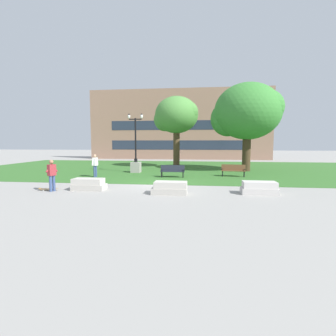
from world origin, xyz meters
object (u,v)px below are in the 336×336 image
at_px(concrete_block_left, 170,188).
at_px(park_bench_near_right, 233,170).
at_px(person_bystander_near_lawn, 95,164).
at_px(lamp_post_left, 136,161).
at_px(park_bench_near_left, 172,170).
at_px(concrete_block_right, 259,188).
at_px(person_skateboarder, 52,174).
at_px(skateboard, 48,189).
at_px(concrete_block_center, 89,184).

xyz_separation_m(concrete_block_left, park_bench_near_right, (4.06, 7.32, 0.23)).
bearing_deg(person_bystander_near_lawn, concrete_block_left, -41.86).
bearing_deg(park_bench_near_right, concrete_block_left, -119.01).
height_order(lamp_post_left, person_bystander_near_lawn, lamp_post_left).
bearing_deg(concrete_block_left, park_bench_near_left, 94.86).
bearing_deg(concrete_block_right, person_skateboarder, -176.72).
height_order(person_skateboarder, skateboard, person_skateboarder).
bearing_deg(person_bystander_near_lawn, park_bench_near_right, 8.95).
bearing_deg(concrete_block_left, concrete_block_center, 172.59).
bearing_deg(concrete_block_center, concrete_block_right, -0.25).
bearing_deg(park_bench_near_left, park_bench_near_right, 12.34).
distance_m(concrete_block_center, park_bench_near_left, 7.02).
height_order(park_bench_near_left, person_bystander_near_lawn, person_bystander_near_lawn).
height_order(skateboard, park_bench_near_right, park_bench_near_right).
relative_size(concrete_block_left, concrete_block_right, 1.00).
relative_size(concrete_block_center, person_skateboarder, 1.05).
bearing_deg(concrete_block_center, park_bench_near_right, 37.76).
bearing_deg(skateboard, concrete_block_center, 12.39).
bearing_deg(person_skateboarder, concrete_block_center, 20.69).
bearing_deg(skateboard, person_bystander_near_lawn, 85.84).
bearing_deg(concrete_block_center, lamp_post_left, 85.93).
relative_size(concrete_block_center, person_bystander_near_lawn, 1.05).
xyz_separation_m(park_bench_near_left, lamp_post_left, (-3.48, 2.68, 0.51)).
relative_size(concrete_block_center, concrete_block_right, 1.00).
bearing_deg(park_bench_near_left, concrete_block_center, -125.52).
bearing_deg(lamp_post_left, person_bystander_near_lawn, -125.01).
distance_m(concrete_block_left, concrete_block_right, 4.57).
height_order(person_skateboarder, person_bystander_near_lawn, person_bystander_near_lawn).
relative_size(skateboard, person_bystander_near_lawn, 0.61).
bearing_deg(person_skateboarder, concrete_block_right, 3.28).
bearing_deg(person_skateboarder, skateboard, 151.65).
bearing_deg(lamp_post_left, concrete_block_right, -44.58).
bearing_deg(concrete_block_right, concrete_block_center, 179.75).
distance_m(concrete_block_center, concrete_block_right, 9.16).
relative_size(skateboard, park_bench_near_left, 0.57).
relative_size(park_bench_near_right, lamp_post_left, 0.36).
distance_m(concrete_block_left, park_bench_near_left, 6.34).
bearing_deg(concrete_block_left, skateboard, 178.87).
relative_size(concrete_block_right, person_bystander_near_lawn, 1.05).
distance_m(skateboard, park_bench_near_left, 8.77).
bearing_deg(park_bench_near_right, concrete_block_right, -85.94).
xyz_separation_m(concrete_block_center, concrete_block_right, (9.16, -0.04, 0.00)).
relative_size(concrete_block_left, person_skateboarder, 1.05).
height_order(person_skateboarder, park_bench_near_right, person_skateboarder).
relative_size(concrete_block_right, park_bench_near_right, 0.97).
xyz_separation_m(concrete_block_left, lamp_post_left, (-4.02, 8.99, 0.74)).
height_order(concrete_block_left, park_bench_near_left, park_bench_near_left).
xyz_separation_m(concrete_block_right, park_bench_near_right, (-0.48, 6.76, 0.23)).
bearing_deg(park_bench_near_right, person_bystander_near_lawn, -171.05).
height_order(skateboard, lamp_post_left, lamp_post_left).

